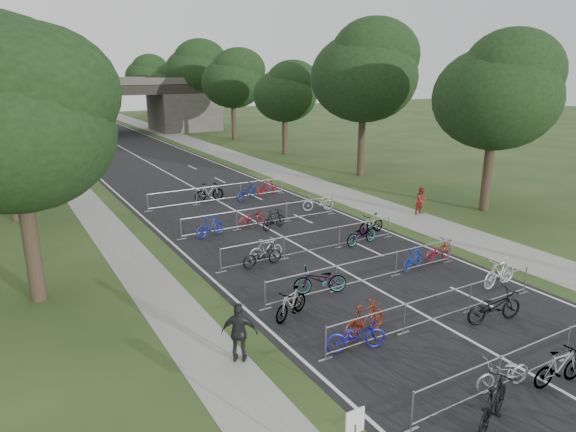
% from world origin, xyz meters
% --- Properties ---
extents(road, '(11.00, 140.00, 0.01)m').
position_xyz_m(road, '(0.00, 50.00, 0.01)').
color(road, black).
rests_on(road, ground).
extents(sidewalk_right, '(3.00, 140.00, 0.01)m').
position_xyz_m(sidewalk_right, '(8.00, 50.00, 0.01)').
color(sidewalk_right, gray).
rests_on(sidewalk_right, ground).
extents(sidewalk_left, '(2.00, 140.00, 0.01)m').
position_xyz_m(sidewalk_left, '(-7.50, 50.00, 0.01)').
color(sidewalk_left, gray).
rests_on(sidewalk_left, ground).
extents(lane_markings, '(0.12, 140.00, 0.00)m').
position_xyz_m(lane_markings, '(0.00, 50.00, 0.00)').
color(lane_markings, silver).
rests_on(lane_markings, ground).
extents(overpass_bridge, '(31.00, 8.00, 7.05)m').
position_xyz_m(overpass_bridge, '(0.00, 65.00, 3.53)').
color(overpass_bridge, '#403D39').
rests_on(overpass_bridge, ground).
extents(tree_left_0, '(6.72, 6.72, 10.25)m').
position_xyz_m(tree_left_0, '(-11.39, 15.93, 6.49)').
color(tree_left_0, '#33261C').
rests_on(tree_left_0, ground).
extents(tree_right_0, '(7.17, 7.17, 10.93)m').
position_xyz_m(tree_right_0, '(13.11, 15.93, 6.92)').
color(tree_right_0, '#33261C').
rests_on(tree_right_0, ground).
extents(tree_left_1, '(7.56, 7.56, 11.53)m').
position_xyz_m(tree_left_1, '(-11.39, 27.93, 7.30)').
color(tree_left_1, '#33261C').
rests_on(tree_left_1, ground).
extents(tree_right_1, '(8.18, 8.18, 12.47)m').
position_xyz_m(tree_right_1, '(13.11, 27.93, 7.90)').
color(tree_right_1, '#33261C').
rests_on(tree_right_1, ground).
extents(tree_right_2, '(6.16, 6.16, 9.39)m').
position_xyz_m(tree_right_2, '(13.11, 39.93, 5.95)').
color(tree_right_2, '#33261C').
rests_on(tree_right_2, ground).
extents(tree_right_3, '(7.17, 7.17, 10.93)m').
position_xyz_m(tree_right_3, '(13.11, 51.93, 6.92)').
color(tree_right_3, '#33261C').
rests_on(tree_right_3, ground).
extents(tree_right_4, '(8.18, 8.18, 12.47)m').
position_xyz_m(tree_right_4, '(13.11, 63.93, 7.90)').
color(tree_right_4, '#33261C').
rests_on(tree_right_4, ground).
extents(tree_right_5, '(6.16, 6.16, 9.39)m').
position_xyz_m(tree_right_5, '(13.11, 75.93, 5.95)').
color(tree_right_5, '#33261C').
rests_on(tree_right_5, ground).
extents(tree_right_6, '(7.17, 7.17, 10.93)m').
position_xyz_m(tree_right_6, '(13.11, 87.93, 6.92)').
color(tree_right_6, '#33261C').
rests_on(tree_right_6, ground).
extents(barrier_row_1, '(9.70, 0.08, 1.10)m').
position_xyz_m(barrier_row_1, '(0.00, 3.60, 0.55)').
color(barrier_row_1, '#94969B').
rests_on(barrier_row_1, ground).
extents(barrier_row_2, '(9.70, 0.08, 1.10)m').
position_xyz_m(barrier_row_2, '(0.00, 7.20, 0.55)').
color(barrier_row_2, '#94969B').
rests_on(barrier_row_2, ground).
extents(barrier_row_3, '(9.70, 0.08, 1.10)m').
position_xyz_m(barrier_row_3, '(0.00, 11.00, 0.55)').
color(barrier_row_3, '#94969B').
rests_on(barrier_row_3, ground).
extents(barrier_row_4, '(9.70, 0.08, 1.10)m').
position_xyz_m(barrier_row_4, '(0.00, 15.00, 0.55)').
color(barrier_row_4, '#94969B').
rests_on(barrier_row_4, ground).
extents(barrier_row_5, '(9.70, 0.08, 1.10)m').
position_xyz_m(barrier_row_5, '(0.00, 20.00, 0.55)').
color(barrier_row_5, '#94969B').
rests_on(barrier_row_5, ground).
extents(barrier_row_6, '(9.70, 0.08, 1.10)m').
position_xyz_m(barrier_row_6, '(0.00, 26.00, 0.55)').
color(barrier_row_6, '#94969B').
rests_on(barrier_row_6, ground).
extents(bike_4, '(2.08, 1.27, 1.21)m').
position_xyz_m(bike_4, '(-2.75, 2.79, 0.60)').
color(bike_4, black).
rests_on(bike_4, ground).
extents(bike_5, '(1.85, 0.87, 0.93)m').
position_xyz_m(bike_5, '(-1.31, 3.60, 0.47)').
color(bike_5, gray).
rests_on(bike_5, ground).
extents(bike_6, '(1.83, 0.76, 1.07)m').
position_xyz_m(bike_6, '(0.16, 2.97, 0.53)').
color(bike_6, '#94969B').
rests_on(bike_6, ground).
extents(bike_8, '(2.05, 1.18, 1.02)m').
position_xyz_m(bike_8, '(-3.51, 7.18, 0.51)').
color(bike_8, '#1D20A1').
rests_on(bike_8, ground).
extents(bike_9, '(2.02, 0.90, 1.17)m').
position_xyz_m(bike_9, '(-2.75, 7.71, 0.59)').
color(bike_9, maroon).
rests_on(bike_9, ground).
extents(bike_10, '(2.26, 1.15, 1.13)m').
position_xyz_m(bike_10, '(1.67, 6.28, 0.57)').
color(bike_10, black).
rests_on(bike_10, ground).
extents(bike_11, '(2.01, 0.71, 1.18)m').
position_xyz_m(bike_11, '(4.30, 8.12, 0.59)').
color(bike_11, '#BAB9C2').
rests_on(bike_11, ground).
extents(bike_12, '(1.82, 1.18, 1.06)m').
position_xyz_m(bike_12, '(-4.12, 10.00, 0.53)').
color(bike_12, '#94969B').
rests_on(bike_12, ground).
extents(bike_13, '(2.17, 1.40, 1.08)m').
position_xyz_m(bike_13, '(-2.15, 11.14, 0.54)').
color(bike_13, '#94969B').
rests_on(bike_13, ground).
extents(bike_14, '(1.71, 0.95, 0.99)m').
position_xyz_m(bike_14, '(2.61, 11.13, 0.50)').
color(bike_14, navy).
rests_on(bike_14, ground).
extents(bike_15, '(1.87, 0.86, 0.95)m').
position_xyz_m(bike_15, '(4.30, 11.33, 0.47)').
color(bike_15, maroon).
rests_on(bike_15, ground).
extents(bike_16, '(1.93, 0.74, 1.00)m').
position_xyz_m(bike_16, '(-2.76, 14.75, 0.50)').
color(bike_16, black).
rests_on(bike_16, ground).
extents(bike_17, '(1.66, 0.48, 0.99)m').
position_xyz_m(bike_17, '(-2.25, 15.35, 0.50)').
color(bike_17, '#ACABB3').
rests_on(bike_17, ground).
extents(bike_18, '(2.03, 0.93, 1.03)m').
position_xyz_m(bike_18, '(2.75, 14.84, 0.51)').
color(bike_18, '#94969B').
rests_on(bike_18, ground).
extents(bike_19, '(1.77, 0.69, 1.04)m').
position_xyz_m(bike_19, '(4.24, 15.93, 0.52)').
color(bike_19, '#94969B').
rests_on(bike_19, ground).
extents(bike_20, '(1.89, 1.02, 1.09)m').
position_xyz_m(bike_20, '(-3.19, 19.63, 0.55)').
color(bike_20, '#1B2697').
rests_on(bike_20, ground).
extents(bike_21, '(1.80, 0.88, 0.91)m').
position_xyz_m(bike_21, '(-0.52, 20.27, 0.45)').
color(bike_21, maroon).
rests_on(bike_21, ground).
extents(bike_22, '(1.82, 1.08, 1.06)m').
position_xyz_m(bike_22, '(0.24, 19.16, 0.53)').
color(bike_22, black).
rests_on(bike_22, ground).
extents(bike_23, '(2.01, 1.24, 1.00)m').
position_xyz_m(bike_23, '(4.30, 21.00, 0.50)').
color(bike_23, '#A9A9B0').
rests_on(bike_23, ground).
extents(bike_25, '(1.98, 0.59, 1.19)m').
position_xyz_m(bike_25, '(-0.49, 26.44, 0.59)').
color(bike_25, '#94969B').
rests_on(bike_25, ground).
extents(bike_26, '(2.21, 1.75, 1.12)m').
position_xyz_m(bike_26, '(1.73, 25.52, 0.56)').
color(bike_26, navy).
rests_on(bike_26, ground).
extents(bike_27, '(1.76, 0.78, 1.02)m').
position_xyz_m(bike_27, '(3.52, 26.04, 0.51)').
color(bike_27, maroon).
rests_on(bike_27, ground).
extents(pedestrian_b, '(0.82, 0.65, 1.61)m').
position_xyz_m(pedestrian_b, '(9.12, 17.31, 0.80)').
color(pedestrian_b, maroon).
rests_on(pedestrian_b, ground).
extents(pedestrian_c, '(1.15, 0.96, 1.83)m').
position_xyz_m(pedestrian_c, '(-6.80, 8.44, 0.92)').
color(pedestrian_c, black).
rests_on(pedestrian_c, ground).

